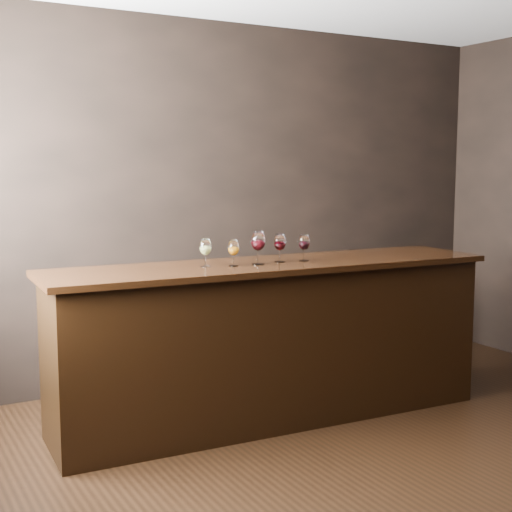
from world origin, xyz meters
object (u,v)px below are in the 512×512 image
glass_red_a (258,242)px  glass_white (205,247)px  bar_counter (272,344)px  glass_red_c (304,243)px  back_bar_shelf (228,321)px  glass_amber (234,248)px  glass_red_b (280,243)px

glass_red_a → glass_white: bearing=167.8°
bar_counter → glass_red_c: (0.22, -0.03, 0.67)m
back_bar_shelf → glass_red_a: bearing=-105.4°
glass_white → glass_amber: bearing=-20.2°
bar_counter → glass_red_a: glass_red_a is taller
back_bar_shelf → glass_red_c: bearing=-84.6°
bar_counter → glass_red_c: bearing=-5.0°
back_bar_shelf → glass_red_b: glass_red_b is taller
glass_white → glass_red_b: glass_red_b is taller
glass_white → glass_red_b: (0.52, -0.04, 0.01)m
glass_white → glass_red_c: bearing=-5.6°
bar_counter → glass_white: bearing=178.5°
glass_red_c → back_bar_shelf: bearing=95.4°
glass_red_a → glass_amber: bearing=176.0°
glass_amber → glass_red_a: glass_red_a is taller
bar_counter → glass_red_a: bearing=-161.2°
glass_amber → back_bar_shelf: bearing=65.3°
back_bar_shelf → glass_red_b: (-0.08, -0.92, 0.71)m
glass_white → glass_amber: 0.18m
glass_red_b → glass_red_c: 0.17m
back_bar_shelf → glass_red_b: 1.17m
glass_amber → glass_red_a: size_ratio=0.77×
bar_counter → glass_red_b: (0.05, -0.00, 0.67)m
bar_counter → glass_amber: bearing=-172.4°
glass_red_b → glass_red_c: bearing=-10.1°
back_bar_shelf → glass_amber: bearing=-114.7°
glass_white → glass_amber: glass_white is taller
bar_counter → glass_white: 0.82m
glass_white → glass_red_b: bearing=-4.2°
glass_red_a → glass_red_c: 0.35m
back_bar_shelf → glass_amber: glass_amber is taller
glass_amber → glass_red_a: (0.17, -0.01, 0.03)m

